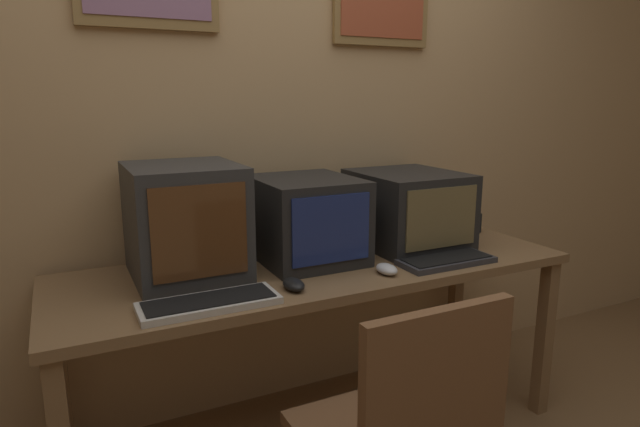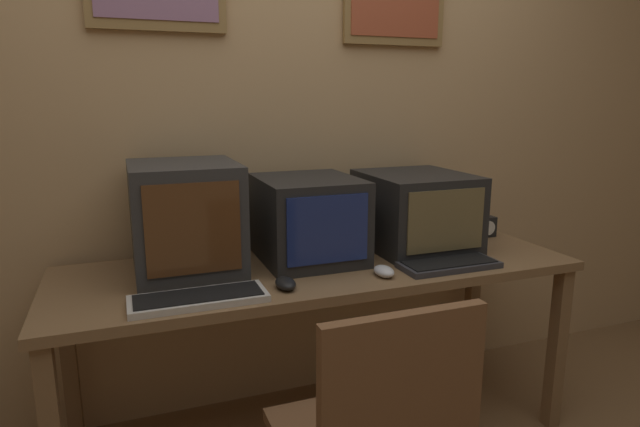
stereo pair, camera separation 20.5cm
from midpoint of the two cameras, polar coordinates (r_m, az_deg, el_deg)
wall_back at (r=2.38m, az=-6.93°, el=10.39°), size 8.00×0.08×2.60m
desk at (r=2.13m, az=-2.78°, el=-7.42°), size 2.00×0.68×0.74m
monitor_left at (r=2.01m, az=-17.04°, el=-0.81°), size 0.38×0.44×0.41m
monitor_center at (r=2.13m, az=-4.24°, el=-0.63°), size 0.38×0.44×0.33m
monitor_right at (r=2.36m, az=6.89°, el=0.48°), size 0.42×0.47×0.32m
keyboard_main at (r=1.75m, az=-15.08°, el=-9.24°), size 0.44×0.16×0.03m
keyboard_side at (r=2.14m, az=10.69°, el=-5.00°), size 0.39×0.16×0.03m
mouse_near_keyboard at (r=1.84m, az=-6.06°, el=-7.59°), size 0.07×0.11×0.04m
mouse_far_corner at (r=1.99m, az=4.21°, el=-5.98°), size 0.07×0.10×0.04m
desk_clock at (r=2.65m, az=13.63°, el=-1.02°), size 0.10×0.06×0.09m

